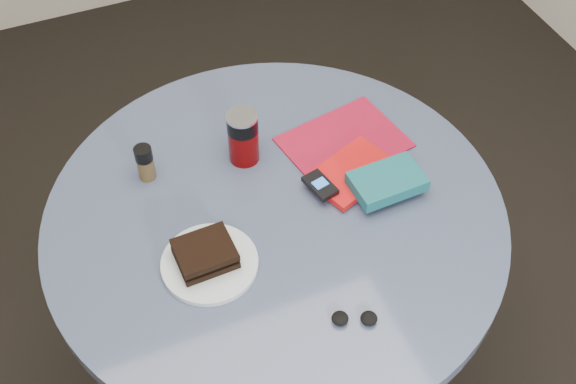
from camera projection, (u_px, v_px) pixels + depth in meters
name	position (u px, v px, depth m)	size (l,w,h in m)	color
ground	(279.00, 372.00, 2.12)	(4.00, 4.00, 0.00)	black
table	(276.00, 255.00, 1.68)	(1.00, 1.00, 0.75)	black
plate	(210.00, 263.00, 1.46)	(0.20, 0.20, 0.01)	silver
sandwich	(205.00, 254.00, 1.44)	(0.12, 0.10, 0.04)	black
soda_can	(243.00, 137.00, 1.61)	(0.09, 0.09, 0.13)	#600405
pepper_grinder	(145.00, 163.00, 1.59)	(0.05, 0.05, 0.09)	#4D3C21
magazine	(344.00, 142.00, 1.69)	(0.27, 0.20, 0.00)	maroon
red_book	(352.00, 173.00, 1.61)	(0.19, 0.12, 0.02)	red
novel	(387.00, 182.00, 1.56)	(0.16, 0.10, 0.03)	#13555E
mp3_player	(320.00, 185.00, 1.57)	(0.06, 0.09, 0.01)	black
headphones	(354.00, 318.00, 1.37)	(0.09, 0.06, 0.02)	black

